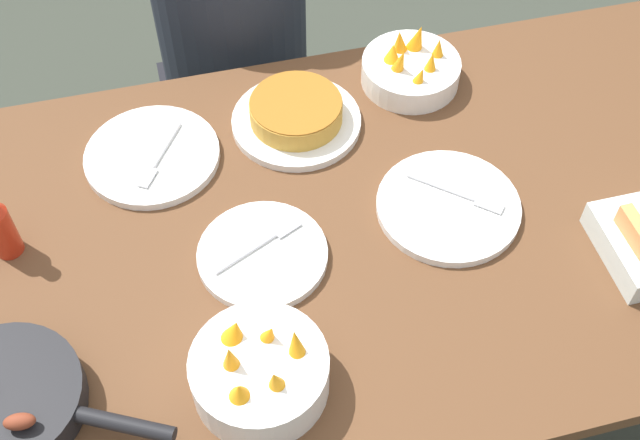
% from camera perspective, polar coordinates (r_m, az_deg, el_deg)
% --- Properties ---
extents(ground_plane, '(14.00, 14.00, 0.00)m').
position_cam_1_polar(ground_plane, '(2.03, 0.00, -13.62)').
color(ground_plane, '#383D33').
extents(dining_table, '(1.73, 0.89, 0.75)m').
position_cam_1_polar(dining_table, '(1.46, 0.00, -3.00)').
color(dining_table, brown).
rests_on(dining_table, ground_plane).
extents(skillet, '(0.35, 0.25, 0.08)m').
position_cam_1_polar(skillet, '(1.27, -21.30, -11.93)').
color(skillet, black).
rests_on(skillet, dining_table).
extents(frittata_plate_center, '(0.25, 0.25, 0.06)m').
position_cam_1_polar(frittata_plate_center, '(1.54, -1.71, 7.47)').
color(frittata_plate_center, white).
rests_on(frittata_plate_center, dining_table).
extents(empty_plate_near_front, '(0.25, 0.25, 0.02)m').
position_cam_1_polar(empty_plate_near_front, '(1.52, -11.84, 4.49)').
color(empty_plate_near_front, white).
rests_on(empty_plate_near_front, dining_table).
extents(empty_plate_far_left, '(0.25, 0.25, 0.02)m').
position_cam_1_polar(empty_plate_far_left, '(1.43, 9.11, 0.97)').
color(empty_plate_far_left, white).
rests_on(empty_plate_far_left, dining_table).
extents(empty_plate_far_right, '(0.22, 0.22, 0.02)m').
position_cam_1_polar(empty_plate_far_right, '(1.35, -4.11, -2.47)').
color(empty_plate_far_right, white).
rests_on(empty_plate_far_right, dining_table).
extents(fruit_bowl_mango, '(0.20, 0.20, 0.11)m').
position_cam_1_polar(fruit_bowl_mango, '(1.63, 6.47, 10.65)').
color(fruit_bowl_mango, white).
rests_on(fruit_bowl_mango, dining_table).
extents(fruit_bowl_citrus, '(0.21, 0.21, 0.12)m').
position_cam_1_polar(fruit_bowl_citrus, '(1.20, -4.33, -10.74)').
color(fruit_bowl_citrus, white).
rests_on(fruit_bowl_citrus, dining_table).
extents(person_figure, '(0.37, 0.37, 1.22)m').
position_cam_1_polar(person_figure, '(2.01, -5.85, 9.67)').
color(person_figure, black).
rests_on(person_figure, ground_plane).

